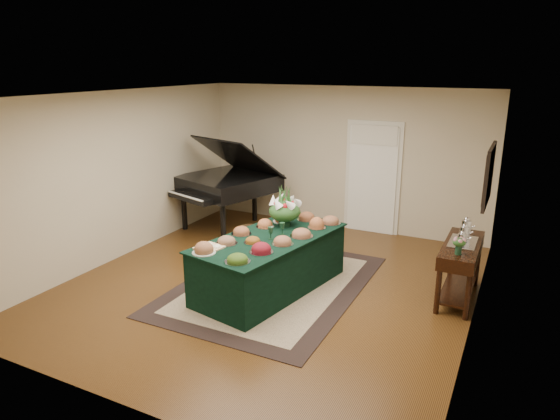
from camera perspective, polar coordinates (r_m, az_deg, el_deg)
The scene contains 14 objects.
ground at distance 7.37m, azimuth -1.05°, elevation -8.46°, with size 6.00×6.00×0.00m, color #311B0A.
area_rug at distance 7.34m, azimuth -0.82°, elevation -8.50°, with size 2.43×3.40×0.01m.
kitchen_doorway at distance 9.46m, azimuth 10.53°, elevation 3.50°, with size 1.05×0.07×2.10m.
buffet_table at distance 7.04m, azimuth -1.11°, elevation -6.11°, with size 1.53×2.50×0.80m.
food_platters at distance 6.94m, azimuth -0.67°, elevation -2.55°, with size 1.30×2.35×0.13m.
cutting_board at distance 6.54m, azimuth -7.98°, elevation -4.01°, with size 0.37×0.37×0.10m.
green_goblets at distance 6.86m, azimuth -0.40°, elevation -2.37°, with size 0.13×0.32×0.18m.
floral_centerpiece at distance 7.28m, azimuth 0.53°, elevation 0.33°, with size 0.48×0.48×0.48m.
grand_piano at distance 9.54m, azimuth -6.00°, elevation 3.12°, with size 1.97×2.09×1.81m.
wicker_basket at distance 9.06m, azimuth -3.47°, elevation -2.75°, with size 0.40×0.40×0.25m, color #AA8144.
mahogany_sideboard at distance 7.12m, azimuth 19.98°, elevation -5.00°, with size 0.45×1.32×0.80m.
tea_service at distance 7.09m, azimuth 20.29°, elevation -2.54°, with size 0.34×0.58×0.30m.
pink_bouquet at distance 6.60m, azimuth 19.79°, elevation -3.55°, with size 0.18×0.18×0.23m.
wall_painting at distance 6.79m, azimuth 22.76°, elevation 3.67°, with size 0.05×0.95×0.75m.
Camera 1 is at (3.09, -5.92, 3.11)m, focal length 32.00 mm.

